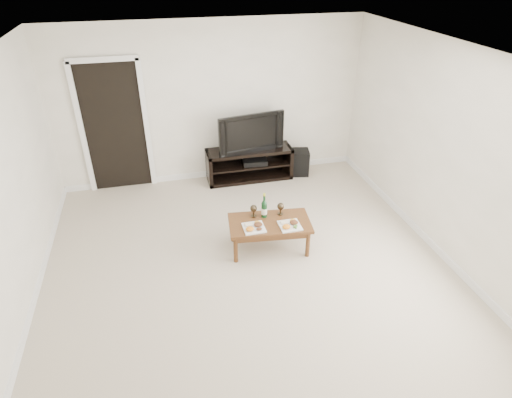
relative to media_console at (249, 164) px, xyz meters
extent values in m
plane|color=beige|center=(-0.56, -2.50, -0.28)|extent=(5.50, 5.50, 0.00)
cube|color=white|center=(-0.56, 0.27, 1.02)|extent=(5.00, 0.04, 2.60)
cube|color=white|center=(-0.56, -2.50, 2.35)|extent=(5.00, 5.50, 0.04)
cube|color=black|center=(-2.11, 0.24, 0.75)|extent=(0.90, 0.02, 2.05)
cube|color=black|center=(0.00, 0.00, 0.00)|extent=(1.45, 0.45, 0.55)
imported|color=black|center=(0.00, 0.00, 0.60)|extent=(1.14, 0.33, 0.65)
cube|color=black|center=(0.09, -0.01, 0.05)|extent=(0.43, 0.34, 0.08)
cube|color=black|center=(0.90, -0.04, -0.05)|extent=(0.35, 0.35, 0.45)
cube|color=brown|center=(-0.20, -2.02, -0.07)|extent=(1.11, 0.69, 0.42)
cube|color=white|center=(-0.43, -2.11, 0.18)|extent=(0.27, 0.27, 0.07)
cube|color=white|center=(0.03, -2.18, 0.18)|extent=(0.27, 0.27, 0.07)
cylinder|color=#0E3517|center=(-0.23, -1.88, 0.32)|extent=(0.07, 0.07, 0.35)
camera|label=1|loc=(-1.47, -6.45, 3.22)|focal=30.00mm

